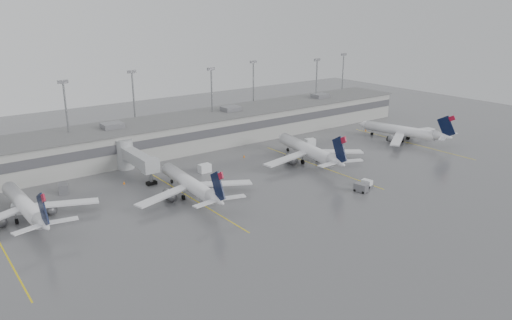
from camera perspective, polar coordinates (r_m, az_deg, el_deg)
ground at (r=93.68m, az=9.47°, el=-6.31°), size 260.00×260.00×0.00m
terminal at (r=136.60m, az=-8.11°, el=3.18°), size 152.00×17.00×9.45m
light_masts at (r=139.94m, az=-9.39°, el=6.75°), size 142.40×8.00×20.60m
jet_bridge_right at (r=117.55m, az=-13.97°, el=0.34°), size 4.00×17.20×7.00m
stand_markings at (r=110.33m, az=0.53°, el=-2.36°), size 105.25×40.00×0.01m
jet_far_left at (r=98.55m, az=-24.83°, el=-4.77°), size 25.00×28.04×9.07m
jet_mid_left at (r=100.85m, az=-7.46°, el=-2.73°), size 25.25×28.37×9.17m
jet_mid_right at (r=122.78m, az=6.11°, el=1.12°), size 27.09×30.64×10.00m
jet_far_right at (r=147.81m, az=16.57°, el=3.20°), size 25.03×28.37×9.31m
baggage_tug at (r=108.88m, az=12.55°, el=-2.72°), size 2.03×2.74×1.61m
baggage_cart at (r=105.76m, az=11.90°, el=-3.11°), size 2.07×3.00×1.77m
gse_uld_a at (r=103.05m, az=-25.43°, el=-5.04°), size 2.98×2.36×1.86m
gse_uld_b at (r=116.07m, az=-5.88°, el=-0.94°), size 2.74×1.83×1.94m
gse_uld_c at (r=138.26m, az=6.20°, el=2.04°), size 2.99×2.30×1.90m
gse_loader at (r=110.33m, az=-21.16°, el=-3.07°), size 2.53×3.37×1.89m
cone_a at (r=107.73m, az=-24.39°, el=-4.27°), size 0.48×0.48×0.77m
cone_b at (r=111.76m, az=-14.85°, el=-2.51°), size 0.45×0.45×0.72m
cone_c at (r=126.87m, az=-1.38°, el=0.46°), size 0.44×0.44×0.71m
cone_d at (r=157.36m, az=12.42°, el=3.40°), size 0.45×0.45×0.72m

